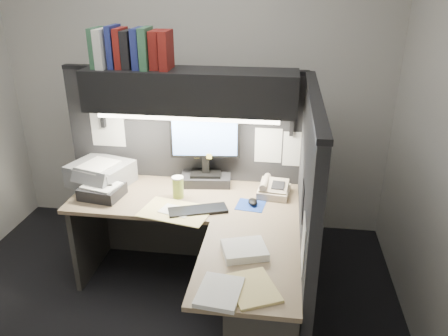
{
  "coord_description": "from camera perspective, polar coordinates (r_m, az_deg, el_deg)",
  "views": [
    {
      "loc": [
        0.8,
        -2.31,
        2.23
      ],
      "look_at": [
        0.41,
        0.51,
        1.01
      ],
      "focal_mm": 35.0,
      "sensor_mm": 36.0,
      "label": 1
    }
  ],
  "objects": [
    {
      "name": "open_folder",
      "position": [
        3.11,
        -6.32,
        -5.66
      ],
      "size": [
        0.53,
        0.4,
        0.01
      ],
      "primitive_type": "cube",
      "rotation": [
        0.0,
        0.0,
        -0.2
      ],
      "color": "#E1CD7E",
      "rests_on": "desk"
    },
    {
      "name": "mousepad",
      "position": [
        3.18,
        3.49,
        -4.89
      ],
      "size": [
        0.22,
        0.21,
        0.0
      ],
      "primitive_type": "cube",
      "rotation": [
        0.0,
        0.0,
        -0.13
      ],
      "color": "navy",
      "rests_on": "desk"
    },
    {
      "name": "keyboard",
      "position": [
        3.1,
        -3.43,
        -5.52
      ],
      "size": [
        0.44,
        0.27,
        0.02
      ],
      "primitive_type": "cube",
      "rotation": [
        0.0,
        0.0,
        0.36
      ],
      "color": "black",
      "rests_on": "desk"
    },
    {
      "name": "printer",
      "position": [
        3.61,
        -15.76,
        -0.7
      ],
      "size": [
        0.53,
        0.48,
        0.18
      ],
      "primitive_type": "cube",
      "rotation": [
        0.0,
        0.0,
        -0.3
      ],
      "color": "gray",
      "rests_on": "desk"
    },
    {
      "name": "partition_right",
      "position": [
        2.88,
        10.53,
        -6.99
      ],
      "size": [
        0.06,
        1.5,
        1.6
      ],
      "primitive_type": "cube",
      "color": "black",
      "rests_on": "floor"
    },
    {
      "name": "paper_stack_b",
      "position": [
        2.36,
        -0.59,
        -15.88
      ],
      "size": [
        0.24,
        0.29,
        0.03
      ],
      "primitive_type": "cube",
      "rotation": [
        0.0,
        0.0,
        -0.11
      ],
      "color": "white",
      "rests_on": "desk"
    },
    {
      "name": "monitor",
      "position": [
        3.43,
        -2.43,
        1.51
      ],
      "size": [
        0.54,
        0.28,
        0.59
      ],
      "rotation": [
        0.0,
        0.0,
        0.12
      ],
      "color": "black",
      "rests_on": "desk"
    },
    {
      "name": "telephone",
      "position": [
        3.33,
        6.53,
        -2.79
      ],
      "size": [
        0.25,
        0.26,
        0.09
      ],
      "primitive_type": "cube",
      "rotation": [
        0.0,
        0.0,
        -0.12
      ],
      "color": "tan",
      "rests_on": "desk"
    },
    {
      "name": "manila_stack",
      "position": [
        2.4,
        3.75,
        -15.37
      ],
      "size": [
        0.34,
        0.37,
        0.02
      ],
      "primitive_type": "cube",
      "rotation": [
        0.0,
        0.0,
        0.44
      ],
      "color": "#E1CD7E",
      "rests_on": "desk"
    },
    {
      "name": "floor",
      "position": [
        3.31,
        -8.71,
        -19.42
      ],
      "size": [
        3.5,
        3.5,
        0.0
      ],
      "primitive_type": "plane",
      "color": "black",
      "rests_on": "ground"
    },
    {
      "name": "paper_stack_a",
      "position": [
        2.65,
        2.68,
        -10.65
      ],
      "size": [
        0.31,
        0.28,
        0.05
      ],
      "primitive_type": "cube",
      "rotation": [
        0.0,
        0.0,
        0.31
      ],
      "color": "white",
      "rests_on": "desk"
    },
    {
      "name": "overhead_shelf",
      "position": [
        3.22,
        -4.43,
        10.07
      ],
      "size": [
        1.55,
        0.34,
        0.3
      ],
      "primitive_type": "cube",
      "color": "black",
      "rests_on": "partition_back"
    },
    {
      "name": "coffee_cup",
      "position": [
        3.28,
        -6.03,
        -2.59
      ],
      "size": [
        0.1,
        0.1,
        0.16
      ],
      "primitive_type": "cylinder",
      "rotation": [
        0.0,
        0.0,
        -0.2
      ],
      "color": "#BECA50",
      "rests_on": "desk"
    },
    {
      "name": "mouse",
      "position": [
        3.19,
        3.77,
        -4.42
      ],
      "size": [
        0.09,
        0.12,
        0.04
      ],
      "primitive_type": "ellipsoid",
      "rotation": [
        0.0,
        0.0,
        0.23
      ],
      "color": "black",
      "rests_on": "mousepad"
    },
    {
      "name": "desk",
      "position": [
        2.95,
        -1.04,
        -14.13
      ],
      "size": [
        1.7,
        1.53,
        0.73
      ],
      "color": "#7B694E",
      "rests_on": "floor"
    },
    {
      "name": "wall_back",
      "position": [
        3.99,
        -3.86,
        10.48
      ],
      "size": [
        3.5,
        0.04,
        2.7
      ],
      "primitive_type": "cube",
      "color": "#BBB9B2",
      "rests_on": "floor"
    },
    {
      "name": "notebook_stack",
      "position": [
        3.41,
        -15.62,
        -2.96
      ],
      "size": [
        0.33,
        0.29,
        0.09
      ],
      "primitive_type": "cube",
      "rotation": [
        0.0,
        0.0,
        -0.15
      ],
      "color": "black",
      "rests_on": "desk"
    },
    {
      "name": "binder_row",
      "position": [
        3.28,
        -11.94,
        15.03
      ],
      "size": [
        0.57,
        0.26,
        0.3
      ],
      "color": "#2A553B",
      "rests_on": "overhead_shelf"
    },
    {
      "name": "partition_back",
      "position": [
        3.63,
        -4.97,
        -0.06
      ],
      "size": [
        1.9,
        0.06,
        1.6
      ],
      "primitive_type": "cube",
      "color": "black",
      "rests_on": "floor"
    },
    {
      "name": "task_light_tube",
      "position": [
        3.13,
        -4.88,
        6.46
      ],
      "size": [
        1.32,
        0.04,
        0.04
      ],
      "primitive_type": "cylinder",
      "rotation": [
        0.0,
        1.57,
        0.0
      ],
      "color": "white",
      "rests_on": "overhead_shelf"
    },
    {
      "name": "pinned_papers",
      "position": [
        3.13,
        0.41,
        1.16
      ],
      "size": [
        1.76,
        1.31,
        0.51
      ],
      "color": "white",
      "rests_on": "partition_back"
    }
  ]
}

